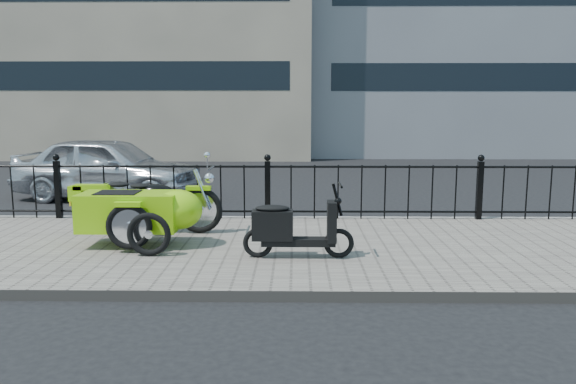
{
  "coord_description": "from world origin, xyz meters",
  "views": [
    {
      "loc": [
        0.47,
        -7.89,
        2.0
      ],
      "look_at": [
        0.36,
        -0.1,
        0.79
      ],
      "focal_mm": 35.0,
      "sensor_mm": 36.0,
      "label": 1
    }
  ],
  "objects_px": {
    "spare_tire": "(149,234)",
    "sedan_car": "(108,168)",
    "scooter": "(291,229)",
    "motorcycle_sidecar": "(146,209)"
  },
  "relations": [
    {
      "from": "motorcycle_sidecar",
      "to": "spare_tire",
      "type": "relative_size",
      "value": 4.1
    },
    {
      "from": "scooter",
      "to": "sedan_car",
      "type": "bearing_deg",
      "value": 128.08
    },
    {
      "from": "sedan_car",
      "to": "scooter",
      "type": "bearing_deg",
      "value": -131.6
    },
    {
      "from": "spare_tire",
      "to": "motorcycle_sidecar",
      "type": "bearing_deg",
      "value": 107.37
    },
    {
      "from": "scooter",
      "to": "sedan_car",
      "type": "height_order",
      "value": "sedan_car"
    },
    {
      "from": "motorcycle_sidecar",
      "to": "sedan_car",
      "type": "bearing_deg",
      "value": 114.26
    },
    {
      "from": "motorcycle_sidecar",
      "to": "scooter",
      "type": "bearing_deg",
      "value": -19.67
    },
    {
      "from": "motorcycle_sidecar",
      "to": "spare_tire",
      "type": "xyz_separation_m",
      "value": [
        0.21,
        -0.67,
        -0.2
      ]
    },
    {
      "from": "spare_tire",
      "to": "sedan_car",
      "type": "bearing_deg",
      "value": 113.37
    },
    {
      "from": "motorcycle_sidecar",
      "to": "scooter",
      "type": "distance_m",
      "value": 2.11
    }
  ]
}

